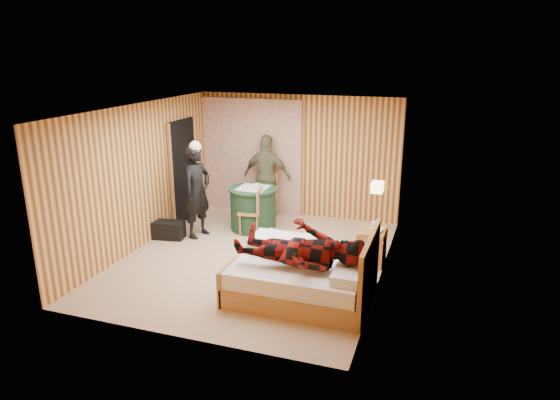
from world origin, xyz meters
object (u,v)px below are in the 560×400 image
(nightstand, at_px, (372,245))
(man_on_bed, at_px, (300,239))
(round_table, at_px, (253,208))
(woman_standing, at_px, (197,192))
(chair_near, at_px, (254,208))
(wall_lamp, at_px, (378,187))
(chair_far, at_px, (266,192))
(man_at_table, at_px, (267,176))
(duffel_bag, at_px, (168,230))
(bed, at_px, (303,275))

(nightstand, xyz_separation_m, man_on_bed, (-0.73, -1.68, 0.64))
(round_table, height_order, woman_standing, woman_standing)
(nightstand, bearing_deg, chair_near, 165.51)
(wall_lamp, distance_m, chair_far, 3.06)
(man_on_bed, bearing_deg, chair_near, 124.63)
(wall_lamp, xyz_separation_m, round_table, (-2.47, 0.90, -0.88))
(nightstand, distance_m, man_on_bed, 1.94)
(man_at_table, bearing_deg, duffel_bag, 55.47)
(wall_lamp, xyz_separation_m, bed, (-0.79, -1.40, -1.00))
(duffel_bag, height_order, woman_standing, woman_standing)
(chair_near, relative_size, duffel_bag, 1.55)
(round_table, relative_size, man_on_bed, 0.53)
(bed, bearing_deg, woman_standing, 147.06)
(nightstand, height_order, chair_near, chair_near)
(bed, distance_m, round_table, 2.85)
(nightstand, xyz_separation_m, chair_far, (-2.43, 1.59, 0.24))
(wall_lamp, bearing_deg, chair_near, 164.74)
(nightstand, bearing_deg, man_on_bed, -113.54)
(nightstand, height_order, chair_far, chair_far)
(duffel_bag, bearing_deg, chair_far, 43.44)
(bed, bearing_deg, wall_lamp, 60.51)
(wall_lamp, relative_size, bed, 0.13)
(chair_near, bearing_deg, duffel_bag, -71.87)
(wall_lamp, distance_m, man_on_bed, 1.84)
(woman_standing, xyz_separation_m, man_on_bed, (2.52, -1.85, 0.08))
(chair_far, bearing_deg, duffel_bag, -127.04)
(chair_far, xyz_separation_m, woman_standing, (-0.82, -1.42, 0.32))
(bed, distance_m, man_on_bed, 0.68)
(duffel_bag, relative_size, man_at_table, 0.34)
(chair_far, bearing_deg, woman_standing, -120.01)
(bed, height_order, man_on_bed, man_on_bed)
(chair_far, height_order, chair_near, chair_far)
(chair_far, distance_m, man_on_bed, 3.70)
(chair_far, xyz_separation_m, duffel_bag, (-1.30, -1.72, -0.38))
(round_table, bearing_deg, chair_far, 89.99)
(wall_lamp, distance_m, bed, 1.90)
(round_table, bearing_deg, wall_lamp, -20.03)
(bed, relative_size, man_on_bed, 1.10)
(duffel_bag, distance_m, man_on_bed, 3.46)
(chair_far, height_order, duffel_bag, chair_far)
(chair_far, xyz_separation_m, man_on_bed, (1.70, -3.27, 0.40))
(wall_lamp, distance_m, chair_near, 2.55)
(wall_lamp, relative_size, man_on_bed, 0.15)
(bed, bearing_deg, man_on_bed, -84.65)
(chair_far, relative_size, chair_near, 1.04)
(chair_near, distance_m, man_at_table, 1.11)
(nightstand, bearing_deg, chair_far, 146.73)
(man_at_table, bearing_deg, woman_standing, 62.56)
(bed, xyz_separation_m, chair_near, (-1.55, 2.04, 0.22))
(round_table, distance_m, chair_near, 0.31)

